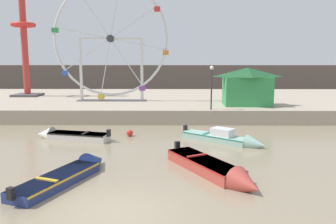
{
  "coord_description": "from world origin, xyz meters",
  "views": [
    {
      "loc": [
        1.85,
        -10.71,
        5.09
      ],
      "look_at": [
        1.66,
        11.19,
        1.74
      ],
      "focal_mm": 35.7,
      "sensor_mm": 36.0,
      "label": 1
    }
  ],
  "objects_px": {
    "motorboat_seafoam": "(228,139)",
    "motorboat_faded_red": "(216,170)",
    "ferris_wheel_white_frame": "(111,41)",
    "mooring_buoy_orange": "(130,133)",
    "drop_tower_red_tower": "(24,35)",
    "carnival_booth_green_kiosk": "(247,86)",
    "motorboat_navy_blue": "(73,172)",
    "motorboat_white_red_stripe": "(68,136)",
    "promenade_lamp_near": "(212,81)"
  },
  "relations": [
    {
      "from": "motorboat_seafoam",
      "to": "motorboat_faded_red",
      "type": "bearing_deg",
      "value": -65.43
    },
    {
      "from": "ferris_wheel_white_frame",
      "to": "mooring_buoy_orange",
      "type": "distance_m",
      "value": 12.94
    },
    {
      "from": "drop_tower_red_tower",
      "to": "carnival_booth_green_kiosk",
      "type": "relative_size",
      "value": 3.39
    },
    {
      "from": "motorboat_faded_red",
      "to": "motorboat_seafoam",
      "type": "relative_size",
      "value": 1.13
    },
    {
      "from": "motorboat_seafoam",
      "to": "carnival_booth_green_kiosk",
      "type": "relative_size",
      "value": 1.14
    },
    {
      "from": "motorboat_faded_red",
      "to": "mooring_buoy_orange",
      "type": "bearing_deg",
      "value": -178.34
    },
    {
      "from": "carnival_booth_green_kiosk",
      "to": "motorboat_navy_blue",
      "type": "bearing_deg",
      "value": -124.39
    },
    {
      "from": "motorboat_navy_blue",
      "to": "motorboat_seafoam",
      "type": "relative_size",
      "value": 1.1
    },
    {
      "from": "motorboat_white_red_stripe",
      "to": "carnival_booth_green_kiosk",
      "type": "relative_size",
      "value": 1.16
    },
    {
      "from": "motorboat_white_red_stripe",
      "to": "promenade_lamp_near",
      "type": "bearing_deg",
      "value": -137.38
    },
    {
      "from": "motorboat_seafoam",
      "to": "mooring_buoy_orange",
      "type": "height_order",
      "value": "motorboat_seafoam"
    },
    {
      "from": "motorboat_white_red_stripe",
      "to": "promenade_lamp_near",
      "type": "relative_size",
      "value": 1.48
    },
    {
      "from": "carnival_booth_green_kiosk",
      "to": "motorboat_white_red_stripe",
      "type": "bearing_deg",
      "value": -147.05
    },
    {
      "from": "motorboat_navy_blue",
      "to": "mooring_buoy_orange",
      "type": "height_order",
      "value": "motorboat_navy_blue"
    },
    {
      "from": "ferris_wheel_white_frame",
      "to": "motorboat_faded_red",
      "type": "bearing_deg",
      "value": -67.07
    },
    {
      "from": "motorboat_white_red_stripe",
      "to": "motorboat_seafoam",
      "type": "xyz_separation_m",
      "value": [
        10.34,
        -0.79,
        0.01
      ]
    },
    {
      "from": "motorboat_seafoam",
      "to": "motorboat_navy_blue",
      "type": "bearing_deg",
      "value": -102.75
    },
    {
      "from": "ferris_wheel_white_frame",
      "to": "promenade_lamp_near",
      "type": "distance_m",
      "value": 11.49
    },
    {
      "from": "motorboat_navy_blue",
      "to": "carnival_booth_green_kiosk",
      "type": "height_order",
      "value": "carnival_booth_green_kiosk"
    },
    {
      "from": "drop_tower_red_tower",
      "to": "promenade_lamp_near",
      "type": "xyz_separation_m",
      "value": [
        19.44,
        -10.54,
        -4.44
      ]
    },
    {
      "from": "ferris_wheel_white_frame",
      "to": "promenade_lamp_near",
      "type": "xyz_separation_m",
      "value": [
        9.11,
        -6.06,
        -3.49
      ]
    },
    {
      "from": "drop_tower_red_tower",
      "to": "mooring_buoy_orange",
      "type": "distance_m",
      "value": 21.57
    },
    {
      "from": "motorboat_faded_red",
      "to": "mooring_buoy_orange",
      "type": "relative_size",
      "value": 13.16
    },
    {
      "from": "motorboat_faded_red",
      "to": "drop_tower_red_tower",
      "type": "xyz_separation_m",
      "value": [
        -18.21,
        23.09,
        7.68
      ]
    },
    {
      "from": "mooring_buoy_orange",
      "to": "motorboat_faded_red",
      "type": "bearing_deg",
      "value": -58.92
    },
    {
      "from": "motorboat_navy_blue",
      "to": "motorboat_seafoam",
      "type": "height_order",
      "value": "motorboat_seafoam"
    },
    {
      "from": "drop_tower_red_tower",
      "to": "carnival_booth_green_kiosk",
      "type": "bearing_deg",
      "value": -18.76
    },
    {
      "from": "ferris_wheel_white_frame",
      "to": "motorboat_white_red_stripe",
      "type": "bearing_deg",
      "value": -94.43
    },
    {
      "from": "motorboat_faded_red",
      "to": "promenade_lamp_near",
      "type": "bearing_deg",
      "value": 144.96
    },
    {
      "from": "carnival_booth_green_kiosk",
      "to": "motorboat_faded_red",
      "type": "bearing_deg",
      "value": -105.81
    },
    {
      "from": "motorboat_white_red_stripe",
      "to": "mooring_buoy_orange",
      "type": "xyz_separation_m",
      "value": [
        3.94,
        1.04,
        -0.05
      ]
    },
    {
      "from": "mooring_buoy_orange",
      "to": "motorboat_seafoam",
      "type": "bearing_deg",
      "value": -15.96
    },
    {
      "from": "drop_tower_red_tower",
      "to": "carnival_booth_green_kiosk",
      "type": "distance_m",
      "value": 24.74
    },
    {
      "from": "motorboat_seafoam",
      "to": "promenade_lamp_near",
      "type": "bearing_deg",
      "value": 131.64
    },
    {
      "from": "motorboat_faded_red",
      "to": "ferris_wheel_white_frame",
      "type": "distance_m",
      "value": 21.3
    },
    {
      "from": "carnival_booth_green_kiosk",
      "to": "promenade_lamp_near",
      "type": "distance_m",
      "value": 4.48
    },
    {
      "from": "motorboat_white_red_stripe",
      "to": "mooring_buoy_orange",
      "type": "relative_size",
      "value": 11.94
    },
    {
      "from": "motorboat_white_red_stripe",
      "to": "carnival_booth_green_kiosk",
      "type": "xyz_separation_m",
      "value": [
        13.5,
        8.3,
        2.65
      ]
    },
    {
      "from": "motorboat_faded_red",
      "to": "ferris_wheel_white_frame",
      "type": "relative_size",
      "value": 0.5
    },
    {
      "from": "motorboat_white_red_stripe",
      "to": "ferris_wheel_white_frame",
      "type": "relative_size",
      "value": 0.45
    },
    {
      "from": "motorboat_white_red_stripe",
      "to": "motorboat_faded_red",
      "type": "height_order",
      "value": "motorboat_faded_red"
    },
    {
      "from": "promenade_lamp_near",
      "to": "carnival_booth_green_kiosk",
      "type": "bearing_deg",
      "value": 38.2
    },
    {
      "from": "motorboat_white_red_stripe",
      "to": "motorboat_seafoam",
      "type": "bearing_deg",
      "value": -170.81
    },
    {
      "from": "motorboat_navy_blue",
      "to": "ferris_wheel_white_frame",
      "type": "distance_m",
      "value": 19.99
    },
    {
      "from": "drop_tower_red_tower",
      "to": "ferris_wheel_white_frame",
      "type": "bearing_deg",
      "value": -23.41
    },
    {
      "from": "motorboat_navy_blue",
      "to": "motorboat_faded_red",
      "type": "distance_m",
      "value": 6.37
    },
    {
      "from": "motorboat_seafoam",
      "to": "drop_tower_red_tower",
      "type": "xyz_separation_m",
      "value": [
        -19.77,
        16.89,
        7.7
      ]
    },
    {
      "from": "motorboat_seafoam",
      "to": "drop_tower_red_tower",
      "type": "height_order",
      "value": "drop_tower_red_tower"
    },
    {
      "from": "carnival_booth_green_kiosk",
      "to": "mooring_buoy_orange",
      "type": "distance_m",
      "value": 12.31
    },
    {
      "from": "motorboat_navy_blue",
      "to": "carnival_booth_green_kiosk",
      "type": "relative_size",
      "value": 1.25
    }
  ]
}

